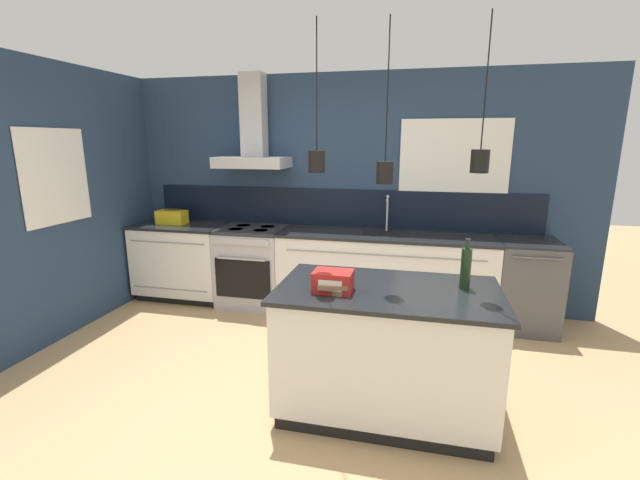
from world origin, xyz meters
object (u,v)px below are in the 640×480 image
(dishwasher, at_px, (526,285))
(book_stack, at_px, (334,284))
(bottle_on_island, at_px, (466,268))
(red_supply_box, at_px, (333,281))
(oven_range, at_px, (253,266))
(yellow_toolbox, at_px, (172,217))

(dishwasher, height_order, book_stack, book_stack)
(book_stack, bearing_deg, bottle_on_island, 14.07)
(bottle_on_island, xyz_separation_m, red_supply_box, (-0.85, -0.25, -0.08))
(dishwasher, xyz_separation_m, book_stack, (-1.62, -1.82, 0.49))
(oven_range, xyz_separation_m, yellow_toolbox, (-1.01, 0.00, 0.54))
(oven_range, xyz_separation_m, red_supply_box, (1.32, -1.85, 0.52))
(yellow_toolbox, bearing_deg, red_supply_box, -38.60)
(red_supply_box, bearing_deg, book_stack, 93.50)
(oven_range, bearing_deg, dishwasher, 0.08)
(book_stack, bearing_deg, oven_range, 125.93)
(dishwasher, height_order, bottle_on_island, bottle_on_island)
(oven_range, relative_size, book_stack, 2.71)
(yellow_toolbox, bearing_deg, book_stack, -38.04)
(oven_range, bearing_deg, bottle_on_island, -36.47)
(book_stack, distance_m, red_supply_box, 0.05)
(book_stack, xyz_separation_m, red_supply_box, (0.00, -0.04, 0.03))
(dishwasher, height_order, red_supply_box, red_supply_box)
(oven_range, height_order, bottle_on_island, bottle_on_island)
(oven_range, relative_size, red_supply_box, 3.57)
(red_supply_box, xyz_separation_m, yellow_toolbox, (-2.32, 1.86, 0.01))
(book_stack, height_order, red_supply_box, red_supply_box)
(yellow_toolbox, bearing_deg, oven_range, -0.25)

